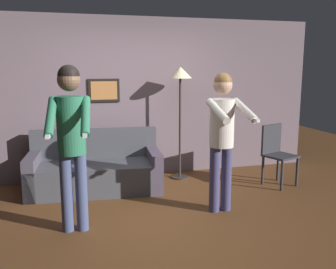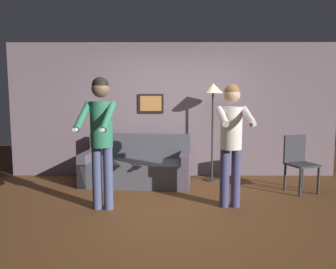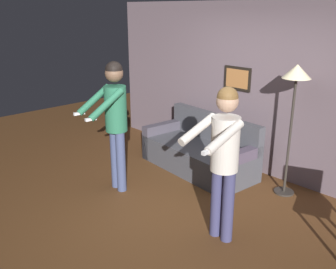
# 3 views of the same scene
# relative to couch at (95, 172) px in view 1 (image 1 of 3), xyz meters

# --- Properties ---
(ground_plane) EXTENTS (12.00, 12.00, 0.00)m
(ground_plane) POSITION_rel_couch_xyz_m (0.65, -1.28, -0.28)
(ground_plane) COLOR brown
(back_wall_assembly) EXTENTS (6.40, 0.09, 2.60)m
(back_wall_assembly) POSITION_rel_couch_xyz_m (0.65, 0.63, 1.02)
(back_wall_assembly) COLOR #6C5B63
(back_wall_assembly) RESTS_ON ground_plane
(couch) EXTENTS (1.97, 1.02, 0.87)m
(couch) POSITION_rel_couch_xyz_m (0.00, 0.00, 0.00)
(couch) COLOR #494A51
(couch) RESTS_ON ground_plane
(torchiere_lamp) EXTENTS (0.37, 0.37, 1.81)m
(torchiere_lamp) POSITION_rel_couch_xyz_m (1.39, 0.24, 1.27)
(torchiere_lamp) COLOR #332D28
(torchiere_lamp) RESTS_ON ground_plane
(person_standing_left) EXTENTS (0.48, 0.70, 1.83)m
(person_standing_left) POSITION_rel_couch_xyz_m (-0.34, -1.38, 0.85)
(person_standing_left) COLOR #414B72
(person_standing_left) RESTS_ON ground_plane
(person_standing_right) EXTENTS (0.44, 0.72, 1.74)m
(person_standing_right) POSITION_rel_couch_xyz_m (1.45, -1.29, 0.78)
(person_standing_right) COLOR #3D3D66
(person_standing_right) RESTS_ON ground_plane
(dining_chair_distant) EXTENTS (0.54, 0.54, 0.93)m
(dining_chair_distant) POSITION_rel_couch_xyz_m (2.72, -0.47, 0.25)
(dining_chair_distant) COLOR #2D2D33
(dining_chair_distant) RESTS_ON ground_plane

